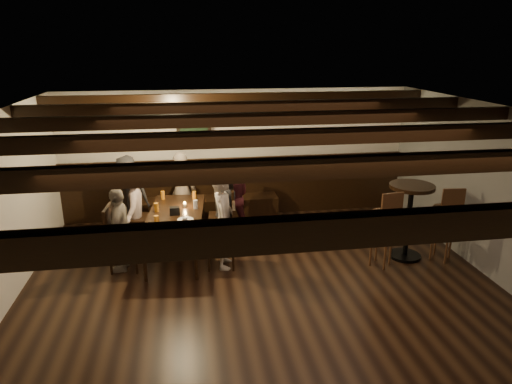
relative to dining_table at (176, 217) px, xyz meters
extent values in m
plane|color=black|center=(1.17, -1.84, -0.63)|extent=(7.00, 7.00, 0.00)
plane|color=black|center=(1.17, -1.84, 1.77)|extent=(7.00, 7.00, 0.00)
plane|color=beige|center=(1.17, 1.66, 0.57)|extent=(6.50, 0.00, 6.50)
cube|color=black|center=(1.17, 1.62, -0.08)|extent=(6.50, 0.08, 1.10)
cube|color=black|center=(0.37, 1.36, -0.40)|extent=(3.00, 0.45, 0.45)
cube|color=black|center=(0.37, 1.56, 1.12)|extent=(0.62, 0.12, 0.72)
cube|color=black|center=(0.37, 1.49, 1.12)|extent=(0.50, 0.02, 0.58)
cube|color=black|center=(1.17, -4.74, 1.68)|extent=(6.50, 0.10, 0.16)
cube|color=black|center=(1.17, -3.58, 1.68)|extent=(6.50, 0.10, 0.16)
cube|color=black|center=(1.17, -2.42, 1.68)|extent=(6.50, 0.10, 0.16)
cube|color=black|center=(1.17, -1.26, 1.68)|extent=(6.50, 0.10, 0.16)
cube|color=black|center=(1.17, -0.10, 1.68)|extent=(6.50, 0.10, 0.16)
cube|color=black|center=(1.17, 1.06, 1.68)|extent=(6.50, 0.10, 0.16)
sphere|color=#FFE099|center=(-1.58, 1.04, 1.56)|extent=(0.07, 0.07, 0.07)
sphere|color=#FFE099|center=(-0.21, 1.04, 1.56)|extent=(0.07, 0.07, 0.07)
sphere|color=#FFE099|center=(1.17, 1.04, 1.56)|extent=(0.07, 0.07, 0.07)
sphere|color=#FFE099|center=(2.54, 1.04, 1.56)|extent=(0.07, 0.07, 0.07)
sphere|color=#FFE099|center=(3.92, 1.04, 1.56)|extent=(0.07, 0.07, 0.07)
cube|color=black|center=(0.00, 0.00, 0.03)|extent=(0.99, 1.89, 0.05)
cylinder|color=black|center=(-0.43, -0.82, -0.31)|extent=(0.05, 0.05, 0.63)
cylinder|color=black|center=(-0.28, 0.89, -0.31)|extent=(0.05, 0.05, 0.63)
cylinder|color=black|center=(0.28, -0.89, -0.31)|extent=(0.05, 0.05, 0.63)
cylinder|color=black|center=(0.43, 0.82, -0.31)|extent=(0.05, 0.05, 0.63)
cube|color=black|center=(-0.66, 0.51, -0.18)|extent=(0.47, 0.47, 0.05)
cube|color=black|center=(-0.85, 0.53, 0.08)|extent=(0.08, 0.43, 0.47)
cube|color=black|center=(-0.74, -0.38, -0.17)|extent=(0.48, 0.48, 0.05)
cube|color=black|center=(-0.94, -0.36, 0.10)|extent=(0.08, 0.45, 0.49)
cube|color=black|center=(0.74, 0.38, -0.19)|extent=(0.46, 0.46, 0.05)
cube|color=black|center=(0.93, 0.37, 0.07)|extent=(0.08, 0.43, 0.46)
cube|color=black|center=(0.66, -0.51, -0.18)|extent=(0.47, 0.47, 0.05)
cube|color=black|center=(0.85, -0.53, 0.09)|extent=(0.08, 0.44, 0.48)
imported|color=#27272A|center=(-0.81, 0.98, 0.07)|extent=(0.72, 0.50, 1.39)
imported|color=gray|center=(0.10, 1.05, 0.08)|extent=(0.55, 0.39, 1.42)
imported|color=#501B22|center=(0.98, 0.81, 0.00)|extent=(0.65, 0.53, 1.26)
imported|color=#AB9690|center=(-0.71, 0.52, 0.04)|extent=(0.58, 0.91, 1.34)
imported|color=gray|center=(-0.79, -0.38, 0.00)|extent=(0.37, 0.76, 1.25)
imported|color=black|center=(0.79, 0.38, 0.03)|extent=(0.48, 0.68, 1.32)
imported|color=#ACA191|center=(0.71, -0.52, 0.09)|extent=(0.39, 0.55, 1.43)
cylinder|color=#BF7219|center=(-0.21, 0.72, 0.13)|extent=(0.07, 0.07, 0.14)
cylinder|color=#BF7219|center=(0.31, 0.62, 0.13)|extent=(0.07, 0.07, 0.14)
cylinder|color=#BF7219|center=(-0.29, 0.13, 0.13)|extent=(0.07, 0.07, 0.14)
cylinder|color=silver|center=(0.32, 0.17, 0.13)|extent=(0.07, 0.07, 0.14)
cylinder|color=#BF7219|center=(-0.26, -0.43, 0.13)|extent=(0.07, 0.07, 0.14)
cylinder|color=silver|center=(0.15, -0.57, 0.13)|extent=(0.07, 0.07, 0.14)
cylinder|color=#BF7219|center=(-0.02, -0.80, 0.13)|extent=(0.07, 0.07, 0.14)
cylinder|color=white|center=(-0.21, -0.68, 0.06)|extent=(0.24, 0.24, 0.01)
cylinder|color=white|center=(0.15, -0.32, 0.06)|extent=(0.24, 0.24, 0.01)
cube|color=black|center=(0.00, -0.05, 0.12)|extent=(0.15, 0.10, 0.12)
cylinder|color=beige|center=(0.15, 0.29, 0.08)|extent=(0.05, 0.05, 0.05)
cylinder|color=black|center=(3.52, -0.66, -0.61)|extent=(0.49, 0.49, 0.04)
cylinder|color=black|center=(3.52, -0.66, -0.05)|extent=(0.08, 0.08, 1.11)
cylinder|color=black|center=(3.52, -0.66, 0.52)|extent=(0.67, 0.67, 0.06)
cylinder|color=#382011|center=(3.02, -0.86, 0.19)|extent=(0.38, 0.38, 0.06)
cube|color=#382011|center=(3.04, -1.03, 0.39)|extent=(0.33, 0.08, 0.35)
cylinder|color=#382011|center=(4.02, -0.81, 0.19)|extent=(0.38, 0.38, 0.06)
cube|color=#382011|center=(4.00, -0.98, 0.39)|extent=(0.33, 0.07, 0.35)
camera|label=1|loc=(0.22, -6.70, 2.54)|focal=32.00mm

